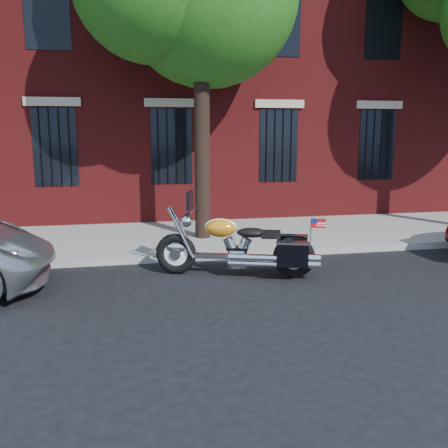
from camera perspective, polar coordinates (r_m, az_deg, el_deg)
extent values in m
plane|color=black|center=(9.03, -2.73, -6.41)|extent=(120.00, 120.00, 0.00)
cube|color=gray|center=(10.33, -3.88, -3.77)|extent=(40.00, 0.16, 0.15)
cube|color=gray|center=(12.14, -5.02, -1.57)|extent=(40.00, 3.60, 0.15)
cube|color=maroon|center=(18.93, -7.76, 20.87)|extent=(26.00, 10.00, 12.00)
cube|color=black|center=(13.71, -6.03, 8.80)|extent=(1.10, 0.14, 2.00)
cube|color=#B2A893|center=(13.69, -6.12, 13.61)|extent=(1.40, 0.20, 0.22)
cube|color=black|center=(14.01, -6.33, 22.83)|extent=(1.10, 0.14, 2.00)
cylinder|color=black|center=(13.63, -6.00, 8.79)|extent=(0.04, 0.04, 2.00)
cylinder|color=black|center=(11.57, -2.53, 9.96)|extent=(0.36, 0.36, 5.00)
torus|color=black|center=(9.34, -5.50, -3.39)|extent=(0.78, 0.40, 0.77)
torus|color=black|center=(9.13, 8.00, -3.78)|extent=(0.78, 0.40, 0.77)
cylinder|color=white|center=(9.34, -5.50, -3.39)|extent=(0.57, 0.24, 0.57)
cylinder|color=white|center=(9.13, 8.00, -3.78)|extent=(0.57, 0.24, 0.57)
ellipsoid|color=white|center=(9.31, -5.52, -2.70)|extent=(0.43, 0.27, 0.22)
ellipsoid|color=orange|center=(9.09, 8.03, -2.94)|extent=(0.43, 0.28, 0.22)
cube|color=white|center=(9.17, 1.17, -3.74)|extent=(1.67, 0.65, 0.09)
cylinder|color=white|center=(9.17, 1.53, -3.89)|extent=(0.41, 0.31, 0.37)
cylinder|color=white|center=(8.94, 5.07, -4.26)|extent=(1.39, 0.55, 0.10)
ellipsoid|color=orange|center=(9.08, -0.40, -0.48)|extent=(0.64, 0.49, 0.33)
ellipsoid|color=black|center=(9.04, 3.21, -0.99)|extent=(0.63, 0.48, 0.18)
cube|color=black|center=(9.38, 7.78, -2.57)|extent=(0.58, 0.35, 0.44)
cube|color=black|center=(8.81, 7.83, -3.47)|extent=(0.58, 0.35, 0.44)
cylinder|color=white|center=(9.10, -3.62, 1.58)|extent=(0.32, 0.86, 0.04)
sphere|color=white|center=(9.16, -4.31, 0.32)|extent=(0.29, 0.29, 0.23)
cube|color=black|center=(9.09, -3.92, 2.73)|extent=(0.19, 0.45, 0.32)
cube|color=red|center=(8.66, 10.74, 0.08)|extent=(0.24, 0.10, 0.16)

